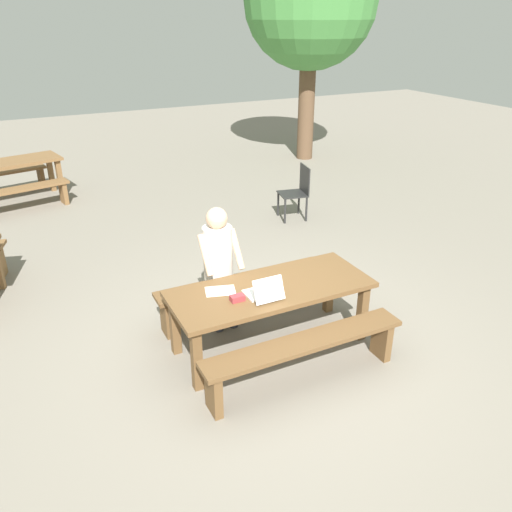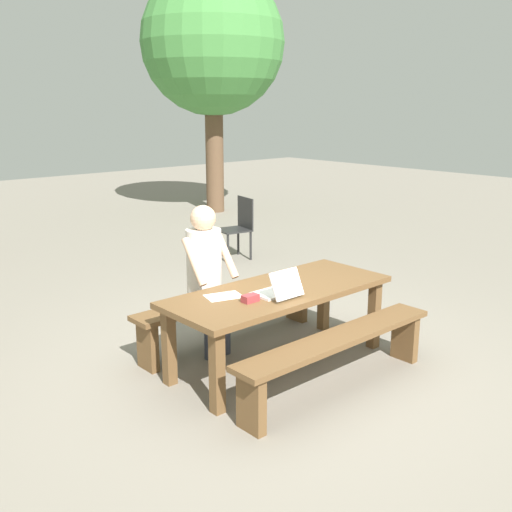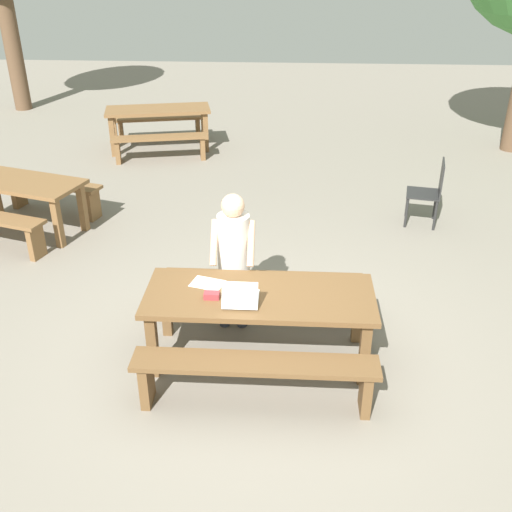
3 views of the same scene
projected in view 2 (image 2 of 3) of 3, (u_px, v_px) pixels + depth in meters
ground_plane at (279, 364)px, 5.31m from camera, size 30.00×30.00×0.00m
picnic_table_front at (279, 299)px, 5.16m from camera, size 2.08×0.84×0.70m
bench_near at (338, 349)px, 4.73m from camera, size 2.04×0.30×0.48m
bench_far at (230, 306)px, 5.71m from camera, size 2.04×0.30×0.48m
laptop at (278, 290)px, 4.92m from camera, size 0.31×0.34×0.24m
small_pouch at (250, 298)px, 4.79m from camera, size 0.14×0.08×0.06m
paper_sheet at (224, 296)px, 4.93m from camera, size 0.34×0.28×0.00m
person_seated at (206, 267)px, 5.39m from camera, size 0.43×0.42×1.38m
plastic_chair at (238, 226)px, 8.84m from camera, size 0.52×0.52×0.91m
tree_right at (213, 44)px, 12.01m from camera, size 2.91×2.91×4.91m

